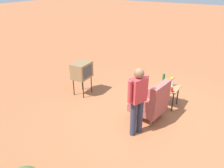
{
  "coord_description": "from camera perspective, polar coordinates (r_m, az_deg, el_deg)",
  "views": [
    {
      "loc": [
        4.69,
        1.65,
        3.31
      ],
      "look_at": [
        -0.06,
        -1.27,
        0.65
      ],
      "focal_mm": 35.6,
      "sensor_mm": 36.0,
      "label": 1
    }
  ],
  "objects": [
    {
      "name": "ground_plane",
      "position": [
        5.97,
        10.27,
        -8.63
      ],
      "size": [
        60.0,
        60.0,
        0.0
      ],
      "primitive_type": "plane",
      "color": "#A05B38"
    },
    {
      "name": "armchair",
      "position": [
        5.69,
        10.13,
        -4.55
      ],
      "size": [
        0.86,
        0.87,
        1.06
      ],
      "color": "#937047",
      "rests_on": "ground"
    },
    {
      "name": "side_table",
      "position": [
        6.38,
        14.24,
        -1.44
      ],
      "size": [
        0.56,
        0.56,
        0.59
      ],
      "color": "black",
      "rests_on": "ground"
    },
    {
      "name": "tv_on_stand",
      "position": [
        6.8,
        -7.77,
        3.42
      ],
      "size": [
        0.62,
        0.47,
        1.03
      ],
      "color": "black",
      "rests_on": "ground"
    },
    {
      "name": "person_standing",
      "position": [
        4.9,
        6.6,
        -3.62
      ],
      "size": [
        0.54,
        0.34,
        1.64
      ],
      "color": "#2D3347",
      "rests_on": "ground"
    },
    {
      "name": "soda_can_red",
      "position": [
        6.08,
        15.14,
        -1.42
      ],
      "size": [
        0.07,
        0.07,
        0.12
      ],
      "primitive_type": "cylinder",
      "color": "red",
      "rests_on": "side_table"
    },
    {
      "name": "bottle_wine_green",
      "position": [
        6.41,
        13.1,
        1.24
      ],
      "size": [
        0.07,
        0.07,
        0.32
      ],
      "primitive_type": "cylinder",
      "color": "#1E5623",
      "rests_on": "side_table"
    },
    {
      "name": "flower_vase",
      "position": [
        6.37,
        15.12,
        0.73
      ],
      "size": [
        0.15,
        0.1,
        0.27
      ],
      "color": "silver",
      "rests_on": "side_table"
    }
  ]
}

